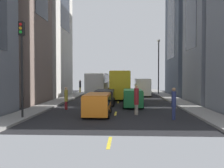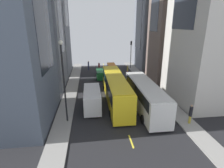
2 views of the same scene
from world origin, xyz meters
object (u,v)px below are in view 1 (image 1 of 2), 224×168
(pedestrian_crossing_mid, at_px, (136,99))
(pedestrian_walking_far, at_px, (80,86))
(delivery_van_white, at_px, (142,86))
(traffic_light_near_corner, at_px, (22,52))
(car_green_1, at_px, (133,97))
(car_black_0, at_px, (105,96))
(car_orange_2, at_px, (98,103))
(pedestrian_waiting_curb, at_px, (174,102))
(streetcar_yellow, at_px, (121,82))
(pedestrian_crossing_near, at_px, (66,98))
(city_bus_white, at_px, (99,82))

(pedestrian_crossing_mid, xyz_separation_m, pedestrian_walking_far, (-8.51, 23.54, 0.15))
(delivery_van_white, distance_m, traffic_light_near_corner, 23.06)
(car_green_1, bearing_deg, car_black_0, 154.34)
(car_orange_2, height_order, pedestrian_waiting_curb, pedestrian_waiting_curb)
(streetcar_yellow, xyz_separation_m, car_orange_2, (-1.49, -16.92, -1.17))
(pedestrian_crossing_mid, bearing_deg, car_orange_2, 31.81)
(streetcar_yellow, relative_size, pedestrian_crossing_near, 7.02)
(car_green_1, bearing_deg, pedestrian_waiting_curb, -70.36)
(car_orange_2, height_order, pedestrian_walking_far, pedestrian_walking_far)
(city_bus_white, height_order, car_green_1, city_bus_white)
(pedestrian_walking_far, bearing_deg, delivery_van_white, -8.53)
(city_bus_white, bearing_deg, car_black_0, -81.45)
(delivery_van_white, height_order, car_black_0, delivery_van_white)
(pedestrian_crossing_mid, height_order, pedestrian_walking_far, pedestrian_walking_far)
(city_bus_white, height_order, car_black_0, city_bus_white)
(car_black_0, relative_size, pedestrian_waiting_curb, 2.03)
(delivery_van_white, relative_size, pedestrian_crossing_mid, 2.54)
(city_bus_white, height_order, traffic_light_near_corner, traffic_light_near_corner)
(pedestrian_crossing_mid, relative_size, pedestrian_crossing_near, 1.12)
(pedestrian_waiting_curb, bearing_deg, pedestrian_crossing_near, 103.17)
(car_green_1, xyz_separation_m, pedestrian_crossing_mid, (0.10, -4.91, 0.19))
(car_orange_2, height_order, pedestrian_crossing_near, pedestrian_crossing_near)
(car_green_1, distance_m, pedestrian_walking_far, 20.44)
(streetcar_yellow, relative_size, traffic_light_near_corner, 2.17)
(pedestrian_crossing_mid, bearing_deg, pedestrian_walking_far, -46.76)
(traffic_light_near_corner, bearing_deg, streetcar_yellow, 71.44)
(delivery_van_white, height_order, car_green_1, delivery_van_white)
(delivery_van_white, height_order, car_orange_2, delivery_van_white)
(pedestrian_crossing_near, bearing_deg, pedestrian_waiting_curb, 126.33)
(city_bus_white, distance_m, pedestrian_crossing_mid, 19.67)
(traffic_light_near_corner, bearing_deg, pedestrian_waiting_curb, 2.25)
(car_black_0, bearing_deg, pedestrian_crossing_mid, -65.21)
(car_orange_2, bearing_deg, city_bus_white, 95.63)
(car_orange_2, bearing_deg, traffic_light_near_corner, -157.78)
(car_black_0, height_order, pedestrian_waiting_curb, pedestrian_waiting_curb)
(car_black_0, bearing_deg, delivery_van_white, 68.60)
(car_black_0, distance_m, pedestrian_walking_far, 18.18)
(delivery_van_white, xyz_separation_m, traffic_light_near_corner, (-9.60, -20.75, 3.03))
(pedestrian_crossing_mid, distance_m, pedestrian_waiting_curb, 3.12)
(city_bus_white, relative_size, car_black_0, 2.72)
(pedestrian_waiting_curb, distance_m, traffic_light_near_corner, 10.68)
(delivery_van_white, bearing_deg, pedestrian_crossing_mid, -95.75)
(streetcar_yellow, bearing_deg, city_bus_white, 143.09)
(streetcar_yellow, height_order, delivery_van_white, streetcar_yellow)
(traffic_light_near_corner, bearing_deg, pedestrian_crossing_mid, 17.30)
(delivery_van_white, xyz_separation_m, car_black_0, (-4.74, -12.08, -0.62))
(car_orange_2, distance_m, traffic_light_near_corner, 6.36)
(pedestrian_crossing_mid, relative_size, pedestrian_waiting_curb, 1.02)
(car_green_1, distance_m, car_orange_2, 6.03)
(city_bus_white, xyz_separation_m, delivery_van_white, (6.66, -0.72, -0.49))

